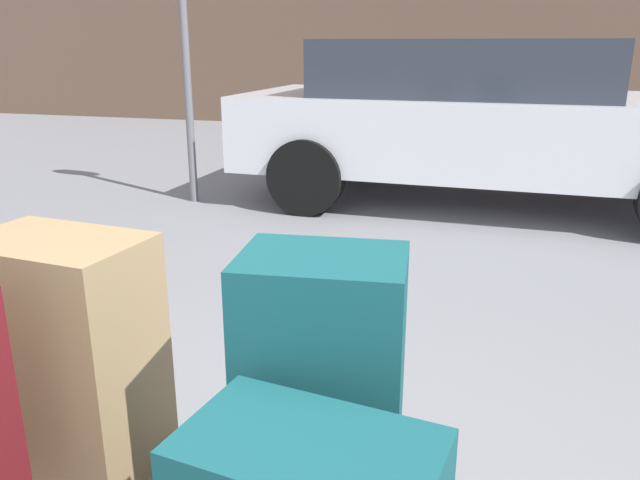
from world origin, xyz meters
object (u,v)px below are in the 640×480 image
object	(u,v)px
suitcase_tan_front_left	(67,355)
suitcase_teal_rear_right	(322,404)
bollard_kerb_near	(629,132)
parked_car	(483,118)
no_parking_sign	(184,31)

from	to	relation	value
suitcase_tan_front_left	suitcase_teal_rear_right	bearing A→B (deg)	-0.77
bollard_kerb_near	parked_car	bearing A→B (deg)	-120.10
no_parking_sign	suitcase_tan_front_left	bearing A→B (deg)	-66.41
parked_car	suitcase_teal_rear_right	bearing A→B (deg)	-91.46
bollard_kerb_near	no_parking_sign	xyz separation A→B (m)	(-4.18, -3.60, 1.16)
suitcase_tan_front_left	no_parking_sign	bearing A→B (deg)	118.67
suitcase_tan_front_left	bollard_kerb_near	size ratio (longest dim) A/B	0.92
suitcase_teal_rear_right	parked_car	size ratio (longest dim) A/B	0.15
bollard_kerb_near	no_parking_sign	world-z (taller)	no_parking_sign
suitcase_teal_rear_right	suitcase_tan_front_left	bearing A→B (deg)	167.52
suitcase_teal_rear_right	parked_car	distance (m)	4.65
suitcase_tan_front_left	no_parking_sign	world-z (taller)	no_parking_sign
suitcase_tan_front_left	bollard_kerb_near	bearing A→B (deg)	76.70
suitcase_teal_rear_right	parked_car	world-z (taller)	parked_car
suitcase_tan_front_left	bollard_kerb_near	xyz separation A→B (m)	(2.49, 7.48, -0.31)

